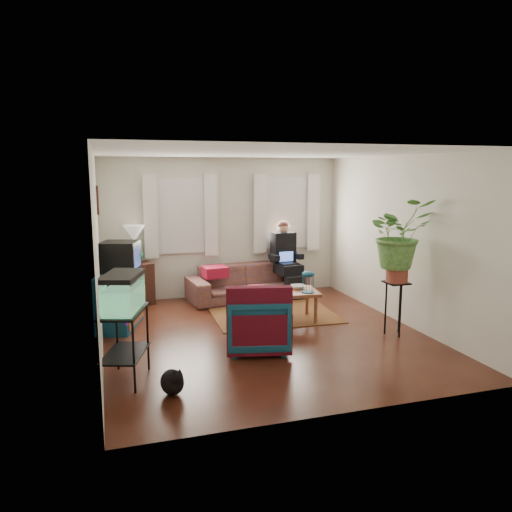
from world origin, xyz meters
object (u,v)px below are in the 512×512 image
object	(u,v)px
dresser	(119,300)
aquarium_stand	(125,346)
armchair	(257,319)
plant_stand	(395,308)
side_table	(136,283)
coffee_table	(280,306)
sofa	(247,277)

from	to	relation	value
dresser	aquarium_stand	size ratio (longest dim) A/B	1.15
armchair	plant_stand	xyz separation A→B (m)	(2.09, -0.02, -0.02)
side_table	armchair	xyz separation A→B (m)	(1.38, -2.86, 0.04)
plant_stand	dresser	bearing A→B (deg)	158.14
aquarium_stand	armchair	xyz separation A→B (m)	(1.73, 0.53, 0.00)
dresser	coffee_table	world-z (taller)	dresser
armchair	sofa	bearing A→B (deg)	-90.63
sofa	aquarium_stand	distance (m)	3.90
sofa	dresser	xyz separation A→B (m)	(-2.33, -1.07, 0.00)
sofa	aquarium_stand	world-z (taller)	sofa
sofa	dresser	distance (m)	2.57
side_table	aquarium_stand	distance (m)	3.40
side_table	plant_stand	distance (m)	4.50
aquarium_stand	coffee_table	xyz separation A→B (m)	(2.45, 1.63, -0.17)
sofa	dresser	size ratio (longest dim) A/B	2.30
armchair	plant_stand	size ratio (longest dim) A/B	1.05
side_table	coffee_table	distance (m)	2.74
sofa	side_table	xyz separation A→B (m)	(-1.99, 0.27, -0.05)
side_table	coffee_table	world-z (taller)	side_table
side_table	dresser	size ratio (longest dim) A/B	0.79
aquarium_stand	armchair	size ratio (longest dim) A/B	1.00
sofa	plant_stand	world-z (taller)	sofa
sofa	armchair	distance (m)	2.66
coffee_table	side_table	bearing A→B (deg)	147.07
plant_stand	aquarium_stand	bearing A→B (deg)	-172.32
dresser	coffee_table	xyz separation A→B (m)	(2.44, -0.41, -0.18)
dresser	plant_stand	xyz separation A→B (m)	(3.81, -1.53, -0.03)
aquarium_stand	coffee_table	world-z (taller)	aquarium_stand
sofa	armchair	xyz separation A→B (m)	(-0.61, -2.59, -0.01)
side_table	aquarium_stand	bearing A→B (deg)	-95.90
side_table	dresser	world-z (taller)	dresser
plant_stand	armchair	bearing A→B (deg)	179.58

